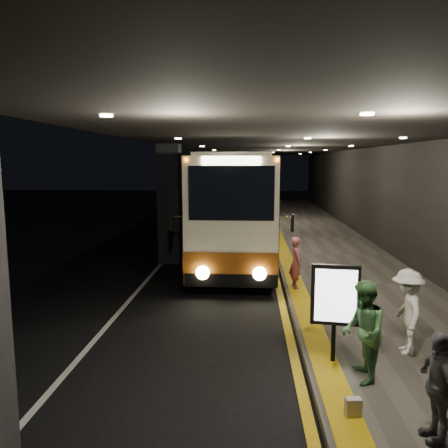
{
  "coord_description": "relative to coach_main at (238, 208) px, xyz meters",
  "views": [
    {
      "loc": [
        1.47,
        -11.99,
        3.76
      ],
      "look_at": [
        0.61,
        2.36,
        1.7
      ],
      "focal_mm": 35.0,
      "sensor_mm": 36.0,
      "label": 1
    }
  ],
  "objects": [
    {
      "name": "stanchion_post",
      "position": [
        2.03,
        -7.73,
        -1.18
      ],
      "size": [
        0.05,
        0.05,
        1.1
      ],
      "primitive_type": "cylinder",
      "color": "black",
      "rests_on": "sidewalk"
    },
    {
      "name": "lane_line_white",
      "position": [
        -2.77,
        -0.66,
        -1.87
      ],
      "size": [
        0.12,
        50.0,
        0.01
      ],
      "primitive_type": "cube",
      "color": "silver",
      "rests_on": "ground"
    },
    {
      "name": "coach_second",
      "position": [
        -0.07,
        12.87,
        -0.0
      ],
      "size": [
        3.36,
        12.56,
        3.9
      ],
      "rotation": [
        0.0,
        0.0,
        0.06
      ],
      "color": "beige",
      "rests_on": "ground"
    },
    {
      "name": "kerb_stripe_yellow",
      "position": [
        1.38,
        -0.66,
        -1.87
      ],
      "size": [
        0.18,
        50.0,
        0.01
      ],
      "primitive_type": "cube",
      "color": "gold",
      "rests_on": "ground"
    },
    {
      "name": "bag_polka",
      "position": [
        2.99,
        -9.11,
        -1.54
      ],
      "size": [
        0.31,
        0.14,
        0.37
      ],
      "primitive_type": "cube",
      "rotation": [
        0.0,
        0.0,
        0.04
      ],
      "color": "black",
      "rests_on": "sidewalk"
    },
    {
      "name": "info_sign",
      "position": [
        2.03,
        -10.03,
        -0.51
      ],
      "size": [
        0.86,
        0.22,
        1.8
      ],
      "rotation": [
        0.0,
        0.0,
        -0.13
      ],
      "color": "black",
      "rests_on": "sidewalk"
    },
    {
      "name": "canopy",
      "position": [
        1.53,
        -0.66,
        2.72
      ],
      "size": [
        9.0,
        50.0,
        0.4
      ],
      "primitive_type": "cube",
      "color": "black",
      "rests_on": "support_columns"
    },
    {
      "name": "support_columns",
      "position": [
        -2.47,
        -1.66,
        0.32
      ],
      "size": [
        0.8,
        24.8,
        4.4
      ],
      "color": "black",
      "rests_on": "ground"
    },
    {
      "name": "bag_plain",
      "position": [
        1.99,
        -11.77,
        -1.59
      ],
      "size": [
        0.24,
        0.16,
        0.27
      ],
      "primitive_type": "cube",
      "rotation": [
        0.0,
        0.0,
        0.15
      ],
      "color": "beige",
      "rests_on": "sidewalk"
    },
    {
      "name": "coach_main",
      "position": [
        0.0,
        0.0,
        0.0
      ],
      "size": [
        2.63,
        12.59,
        3.91
      ],
      "rotation": [
        0.0,
        0.0,
        -0.0
      ],
      "color": "beige",
      "rests_on": "ground"
    },
    {
      "name": "passenger_waiting_white",
      "position": [
        3.47,
        -9.56,
        -0.91
      ],
      "size": [
        0.61,
        1.1,
        1.63
      ],
      "primitive_type": "imported",
      "rotation": [
        0.0,
        0.0,
        -1.69
      ],
      "color": "white",
      "rests_on": "sidewalk"
    },
    {
      "name": "coach_third",
      "position": [
        -0.22,
        24.36,
        0.02
      ],
      "size": [
        3.01,
        12.63,
        3.95
      ],
      "rotation": [
        0.0,
        0.0,
        0.03
      ],
      "color": "beige",
      "rests_on": "ground"
    },
    {
      "name": "terminal_wall",
      "position": [
        6.03,
        -0.66,
        1.12
      ],
      "size": [
        0.1,
        50.0,
        6.0
      ],
      "primitive_type": "cube",
      "color": "black",
      "rests_on": "ground"
    },
    {
      "name": "ground",
      "position": [
        -0.97,
        -5.66,
        -1.88
      ],
      "size": [
        90.0,
        90.0,
        0.0
      ],
      "primitive_type": "plane",
      "color": "black"
    },
    {
      "name": "passenger_boarding",
      "position": [
        1.83,
        -5.37,
        -0.98
      ],
      "size": [
        0.43,
        0.59,
        1.49
      ],
      "primitive_type": "imported",
      "rotation": [
        0.0,
        0.0,
        1.72
      ],
      "color": "#A84F4E",
      "rests_on": "sidewalk"
    },
    {
      "name": "passenger_waiting_grey",
      "position": [
        2.94,
        -12.23,
        -0.99
      ],
      "size": [
        0.51,
        0.9,
        1.48
      ],
      "primitive_type": "imported",
      "rotation": [
        0.0,
        0.0,
        -1.49
      ],
      "color": "#515156",
      "rests_on": "sidewalk"
    },
    {
      "name": "sidewalk",
      "position": [
        3.78,
        -0.66,
        -1.8
      ],
      "size": [
        4.5,
        50.0,
        0.15
      ],
      "primitive_type": "cube",
      "color": "#514C44",
      "rests_on": "ground"
    },
    {
      "name": "tactile_strip",
      "position": [
        1.88,
        -0.66,
        -1.72
      ],
      "size": [
        0.5,
        50.0,
        0.01
      ],
      "primitive_type": "cube",
      "color": "gold",
      "rests_on": "sidewalk"
    },
    {
      "name": "passenger_waiting_green",
      "position": [
        2.37,
        -10.69,
        -0.88
      ],
      "size": [
        0.56,
        0.85,
        1.69
      ],
      "primitive_type": "imported",
      "rotation": [
        0.0,
        0.0,
        -1.64
      ],
      "color": "#457C45",
      "rests_on": "sidewalk"
    }
  ]
}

